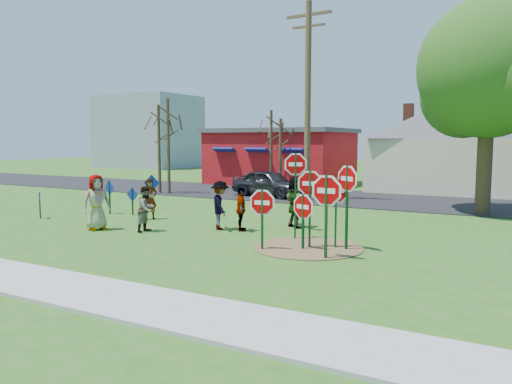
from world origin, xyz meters
TOP-DOWN VIEW (x-y plane):
  - ground at (0.00, 0.00)m, footprint 120.00×120.00m
  - sidewalk at (0.00, -7.20)m, footprint 22.00×1.80m
  - road at (0.00, 11.50)m, footprint 120.00×7.50m
  - dirt_patch at (4.50, -1.00)m, footprint 3.20×3.20m
  - red_building at (-5.50, 17.99)m, footprint 9.40×7.69m
  - cream_house at (5.50, 18.00)m, footprint 9.40×9.40m
  - distant_building at (-28.00, 30.00)m, footprint 10.00×8.00m
  - stop_sign_a at (3.46, -1.87)m, footprint 1.00×0.18m
  - stop_sign_b at (3.65, -0.02)m, footprint 0.91×0.32m
  - stop_sign_c at (5.56, -0.73)m, footprint 0.92×0.48m
  - stop_sign_d at (5.21, -0.64)m, footprint 0.97×0.39m
  - stop_sign_e at (4.46, -1.27)m, footprint 0.94×0.31m
  - stop_sign_f at (5.43, -2.01)m, footprint 1.12×0.08m
  - stop_sign_g at (4.55, -0.99)m, footprint 1.00×0.21m
  - blue_diamond_a at (-6.98, -1.07)m, footprint 0.48×0.33m
  - blue_diamond_b at (-5.47, 1.19)m, footprint 0.66×0.13m
  - blue_diamond_c at (-4.41, 1.43)m, footprint 0.61×0.06m
  - blue_diamond_d at (-4.55, 2.83)m, footprint 0.68×0.30m
  - person_a at (-3.07, -1.81)m, footprint 0.96×1.12m
  - person_b at (-2.97, 0.86)m, footprint 0.58×0.69m
  - person_c at (-1.35, -1.22)m, footprint 0.64×0.79m
  - person_d at (0.68, 0.26)m, footprint 1.22×1.24m
  - person_e at (1.45, 0.38)m, footprint 0.78×0.94m
  - person_f at (2.80, 1.92)m, footprint 1.69×1.45m
  - suv at (-2.38, 9.92)m, footprint 4.49×2.41m
  - utility_pole at (0.10, 9.36)m, footprint 2.43×0.31m
  - leafy_tree at (8.55, 8.55)m, footprint 6.25×5.70m
  - bare_tree_west at (-8.78, 8.50)m, footprint 1.80×1.80m
  - bare_tree_east at (-4.02, 13.44)m, footprint 1.80×1.80m
  - bare_tree_mid at (-8.11, 8.50)m, footprint 1.80×1.80m
  - bare_tree_extra at (-2.71, 12.05)m, footprint 1.80×1.80m

SIDE VIEW (x-z plane):
  - ground at x=0.00m, z-range 0.00..0.00m
  - dirt_patch at x=4.50m, z-range 0.00..0.03m
  - road at x=0.00m, z-range 0.00..0.04m
  - sidewalk at x=0.00m, z-range 0.00..0.08m
  - blue_diamond_a at x=-6.98m, z-range 0.12..1.18m
  - blue_diamond_c at x=-4.41m, z-range 0.13..1.28m
  - person_e at x=1.45m, z-range 0.00..1.50m
  - suv at x=-2.38m, z-range 0.04..1.49m
  - person_c at x=-1.35m, z-range 0.00..1.55m
  - person_b at x=-2.97m, z-range 0.00..1.60m
  - person_d at x=0.68m, z-range 0.00..1.71m
  - blue_diamond_b at x=-5.47m, z-range 0.18..1.62m
  - person_f at x=2.80m, z-range 0.00..1.84m
  - person_a at x=-3.07m, z-range 0.00..1.94m
  - blue_diamond_d at x=-4.55m, z-range 0.20..1.79m
  - stop_sign_e at x=4.46m, z-range 0.27..1.99m
  - stop_sign_a at x=3.46m, z-range 0.31..2.17m
  - stop_sign_d at x=5.21m, z-range 0.44..2.64m
  - stop_sign_g at x=4.55m, z-range 0.46..2.85m
  - stop_sign_f at x=5.43m, z-range 0.47..2.84m
  - stop_sign_c at x=5.56m, z-range 0.51..3.06m
  - red_building at x=-5.50m, z-range 0.02..3.92m
  - stop_sign_b at x=3.65m, z-range 0.66..3.50m
  - bare_tree_extra at x=-2.71m, z-range 0.64..4.98m
  - cream_house at x=5.50m, z-range -0.33..6.17m
  - bare_tree_east at x=-4.02m, z-range 0.73..5.67m
  - bare_tree_west at x=-8.78m, z-range 0.75..5.87m
  - bare_tree_mid at x=-8.11m, z-range 0.80..6.27m
  - distant_building at x=-28.00m, z-range 0.00..8.00m
  - utility_pole at x=0.10m, z-range 0.26..10.20m
  - leafy_tree at x=8.55m, z-range 1.28..10.16m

